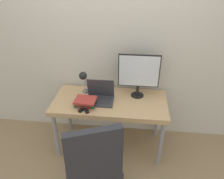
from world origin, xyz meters
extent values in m
plane|color=#937A56|center=(0.00, 0.00, 0.00)|extent=(12.00, 12.00, 0.00)
cube|color=beige|center=(0.00, 0.74, 1.30)|extent=(8.00, 0.05, 2.60)
cube|color=tan|center=(0.00, 0.34, 0.70)|extent=(1.41, 0.67, 0.06)
cylinder|color=gray|center=(-0.65, 0.06, 0.33)|extent=(0.05, 0.05, 0.67)
cylinder|color=gray|center=(0.65, 0.06, 0.33)|extent=(0.05, 0.05, 0.67)
cylinder|color=gray|center=(-0.65, 0.61, 0.33)|extent=(0.05, 0.05, 0.67)
cylinder|color=gray|center=(0.65, 0.61, 0.33)|extent=(0.05, 0.05, 0.67)
cube|color=#38383D|center=(-0.12, 0.30, 0.74)|extent=(0.34, 0.26, 0.02)
cube|color=#2D2D33|center=(-0.12, 0.30, 0.75)|extent=(0.29, 0.16, 0.00)
cube|color=#38383D|center=(-0.12, 0.39, 0.87)|extent=(0.34, 0.07, 0.25)
cube|color=black|center=(-0.12, 0.39, 0.87)|extent=(0.30, 0.06, 0.22)
cylinder|color=black|center=(0.34, 0.49, 0.74)|extent=(0.17, 0.17, 0.01)
cylinder|color=black|center=(0.34, 0.49, 0.81)|extent=(0.04, 0.04, 0.14)
cube|color=black|center=(0.34, 0.50, 1.08)|extent=(0.51, 0.02, 0.42)
cube|color=silver|center=(0.34, 0.48, 1.08)|extent=(0.48, 0.00, 0.39)
cylinder|color=#4C4C51|center=(-0.33, 0.52, 0.74)|extent=(0.10, 0.10, 0.02)
cylinder|color=#99999E|center=(-0.33, 0.45, 0.89)|extent=(0.02, 0.15, 0.29)
sphere|color=black|center=(-0.33, 0.39, 1.03)|extent=(0.10, 0.10, 0.10)
sphere|color=black|center=(-0.11, -0.12, 0.03)|extent=(0.05, 0.05, 0.05)
cylinder|color=black|center=(-0.10, -0.28, 0.03)|extent=(0.04, 0.32, 0.03)
cylinder|color=#2D2D33|center=(-0.09, -0.44, 0.23)|extent=(0.04, 0.04, 0.37)
cube|color=#2D2D33|center=(-0.09, -0.44, 0.46)|extent=(0.66, 0.63, 0.09)
cube|color=#2D2D33|center=(-0.02, -0.63, 0.79)|extent=(0.49, 0.24, 0.55)
cube|color=#286B47|center=(-0.28, 0.19, 0.74)|extent=(0.25, 0.13, 0.02)
cube|color=#B2382D|center=(-0.28, 0.21, 0.75)|extent=(0.18, 0.21, 0.02)
cube|color=#286B47|center=(-0.28, 0.19, 0.78)|extent=(0.18, 0.13, 0.03)
cube|color=#B2382D|center=(-0.27, 0.19, 0.81)|extent=(0.26, 0.21, 0.03)
cube|color=black|center=(-0.30, 0.10, 0.74)|extent=(0.07, 0.14, 0.02)
cube|color=black|center=(-0.26, 0.11, 0.74)|extent=(0.12, 0.17, 0.02)
camera|label=1|loc=(0.28, -1.94, 2.21)|focal=35.00mm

